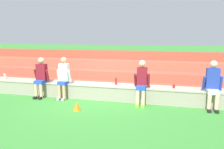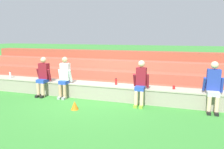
{
  "view_description": "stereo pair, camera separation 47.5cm",
  "coord_description": "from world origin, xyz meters",
  "px_view_note": "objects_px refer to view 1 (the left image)",
  "views": [
    {
      "loc": [
        2.24,
        -6.45,
        2.13
      ],
      "look_at": [
        0.61,
        0.29,
        0.85
      ],
      "focal_mm": 34.13,
      "sensor_mm": 36.0,
      "label": 1
    },
    {
      "loc": [
        2.7,
        -6.32,
        2.13
      ],
      "look_at": [
        0.61,
        0.29,
        0.85
      ],
      "focal_mm": 34.13,
      "sensor_mm": 36.0,
      "label": 2
    }
  ],
  "objects_px": {
    "water_bottle_mid_right": "(116,82)",
    "sports_cone": "(77,106)",
    "person_center": "(142,82)",
    "person_right_of_center": "(213,84)",
    "water_bottle_near_left": "(5,76)",
    "plastic_cup_middle": "(174,86)",
    "person_left_of_center": "(63,77)",
    "person_far_left": "(41,76)"
  },
  "relations": [
    {
      "from": "water_bottle_mid_right",
      "to": "sports_cone",
      "type": "distance_m",
      "value": 1.66
    },
    {
      "from": "person_center",
      "to": "sports_cone",
      "type": "distance_m",
      "value": 2.09
    },
    {
      "from": "person_right_of_center",
      "to": "person_center",
      "type": "bearing_deg",
      "value": -179.58
    },
    {
      "from": "person_right_of_center",
      "to": "water_bottle_near_left",
      "type": "relative_size",
      "value": 5.69
    },
    {
      "from": "plastic_cup_middle",
      "to": "sports_cone",
      "type": "relative_size",
      "value": 0.43
    },
    {
      "from": "person_left_of_center",
      "to": "person_right_of_center",
      "type": "relative_size",
      "value": 0.99
    },
    {
      "from": "plastic_cup_middle",
      "to": "sports_cone",
      "type": "bearing_deg",
      "value": -154.21
    },
    {
      "from": "water_bottle_mid_right",
      "to": "plastic_cup_middle",
      "type": "distance_m",
      "value": 1.86
    },
    {
      "from": "person_left_of_center",
      "to": "water_bottle_mid_right",
      "type": "height_order",
      "value": "person_left_of_center"
    },
    {
      "from": "person_right_of_center",
      "to": "person_far_left",
      "type": "bearing_deg",
      "value": -179.62
    },
    {
      "from": "person_right_of_center",
      "to": "plastic_cup_middle",
      "type": "bearing_deg",
      "value": 164.26
    },
    {
      "from": "water_bottle_mid_right",
      "to": "person_center",
      "type": "bearing_deg",
      "value": -21.06
    },
    {
      "from": "person_far_left",
      "to": "person_left_of_center",
      "type": "relative_size",
      "value": 0.98
    },
    {
      "from": "person_right_of_center",
      "to": "person_left_of_center",
      "type": "bearing_deg",
      "value": -179.88
    },
    {
      "from": "person_right_of_center",
      "to": "water_bottle_mid_right",
      "type": "bearing_deg",
      "value": 173.62
    },
    {
      "from": "person_center",
      "to": "person_right_of_center",
      "type": "height_order",
      "value": "person_right_of_center"
    },
    {
      "from": "sports_cone",
      "to": "person_right_of_center",
      "type": "bearing_deg",
      "value": 15.08
    },
    {
      "from": "person_left_of_center",
      "to": "person_center",
      "type": "bearing_deg",
      "value": -0.11
    },
    {
      "from": "plastic_cup_middle",
      "to": "sports_cone",
      "type": "distance_m",
      "value": 3.04
    },
    {
      "from": "person_left_of_center",
      "to": "sports_cone",
      "type": "height_order",
      "value": "person_left_of_center"
    },
    {
      "from": "person_center",
      "to": "person_right_of_center",
      "type": "bearing_deg",
      "value": 0.42
    },
    {
      "from": "person_left_of_center",
      "to": "person_right_of_center",
      "type": "distance_m",
      "value": 4.65
    },
    {
      "from": "person_left_of_center",
      "to": "sports_cone",
      "type": "relative_size",
      "value": 5.7
    },
    {
      "from": "person_left_of_center",
      "to": "water_bottle_near_left",
      "type": "bearing_deg",
      "value": 174.41
    },
    {
      "from": "person_far_left",
      "to": "sports_cone",
      "type": "bearing_deg",
      "value": -29.62
    },
    {
      "from": "water_bottle_mid_right",
      "to": "sports_cone",
      "type": "height_order",
      "value": "water_bottle_mid_right"
    },
    {
      "from": "person_far_left",
      "to": "person_left_of_center",
      "type": "height_order",
      "value": "person_left_of_center"
    },
    {
      "from": "person_far_left",
      "to": "water_bottle_mid_right",
      "type": "distance_m",
      "value": 2.6
    },
    {
      "from": "person_far_left",
      "to": "person_right_of_center",
      "type": "relative_size",
      "value": 0.97
    },
    {
      "from": "person_center",
      "to": "water_bottle_near_left",
      "type": "height_order",
      "value": "person_center"
    },
    {
      "from": "person_far_left",
      "to": "person_left_of_center",
      "type": "bearing_deg",
      "value": 1.82
    },
    {
      "from": "person_right_of_center",
      "to": "water_bottle_mid_right",
      "type": "xyz_separation_m",
      "value": [
        -2.91,
        0.33,
        -0.15
      ]
    },
    {
      "from": "plastic_cup_middle",
      "to": "person_far_left",
      "type": "bearing_deg",
      "value": -175.71
    },
    {
      "from": "water_bottle_mid_right",
      "to": "sports_cone",
      "type": "xyz_separation_m",
      "value": [
        -0.85,
        -1.34,
        -0.48
      ]
    },
    {
      "from": "person_left_of_center",
      "to": "sports_cone",
      "type": "distance_m",
      "value": 1.47
    },
    {
      "from": "plastic_cup_middle",
      "to": "person_right_of_center",
      "type": "bearing_deg",
      "value": -15.74
    },
    {
      "from": "person_center",
      "to": "water_bottle_mid_right",
      "type": "distance_m",
      "value": 0.95
    },
    {
      "from": "person_far_left",
      "to": "plastic_cup_middle",
      "type": "bearing_deg",
      "value": 4.29
    },
    {
      "from": "person_left_of_center",
      "to": "sports_cone",
      "type": "xyz_separation_m",
      "value": [
        0.89,
        -1.0,
        -0.62
      ]
    },
    {
      "from": "person_far_left",
      "to": "water_bottle_mid_right",
      "type": "bearing_deg",
      "value": 8.01
    },
    {
      "from": "person_left_of_center",
      "to": "water_bottle_near_left",
      "type": "distance_m",
      "value": 2.54
    },
    {
      "from": "person_center",
      "to": "person_right_of_center",
      "type": "distance_m",
      "value": 2.03
    }
  ]
}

